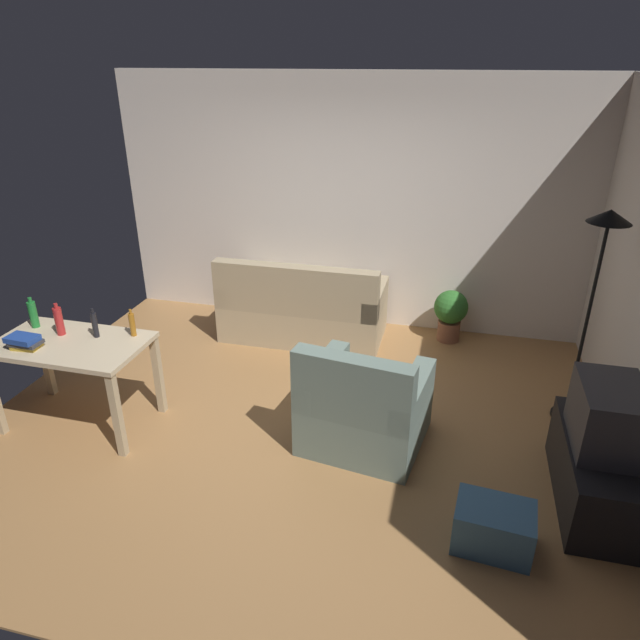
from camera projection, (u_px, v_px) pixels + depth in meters
name	position (u px, v px, depth m)	size (l,w,h in m)	color
ground_plane	(294.00, 424.00, 4.80)	(5.20, 4.40, 0.02)	#9E7042
wall_rear	(349.00, 205.00, 6.15)	(5.20, 0.10, 2.70)	silver
couch	(302.00, 311.00, 6.14)	(1.73, 0.84, 0.92)	tan
tv_stand	(594.00, 472.00, 3.87)	(0.44, 1.10, 0.48)	black
tv	(609.00, 416.00, 3.67)	(0.41, 0.60, 0.44)	#2D2D33
torchiere_lamp	(600.00, 261.00, 4.28)	(0.32, 0.32, 1.81)	black
desk	(72.00, 354.00, 4.55)	(1.21, 0.71, 0.76)	#C6B28E
potted_plant	(450.00, 312.00, 6.06)	(0.36, 0.36, 0.57)	brown
armchair	(363.00, 409.00, 4.42)	(1.01, 0.96, 0.92)	slate
storage_box	(493.00, 527.00, 3.54)	(0.48, 0.34, 0.30)	#386084
bottle_green	(33.00, 314.00, 4.70)	(0.07, 0.07, 0.27)	#1E722D
bottle_red	(59.00, 321.00, 4.57)	(0.07, 0.07, 0.27)	#AD2323
bottle_dark	(95.00, 325.00, 4.53)	(0.05, 0.05, 0.25)	black
bottle_amber	(132.00, 324.00, 4.56)	(0.05, 0.05, 0.23)	#9E6019
book_stack	(24.00, 342.00, 4.38)	(0.26, 0.17, 0.11)	#B7932D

